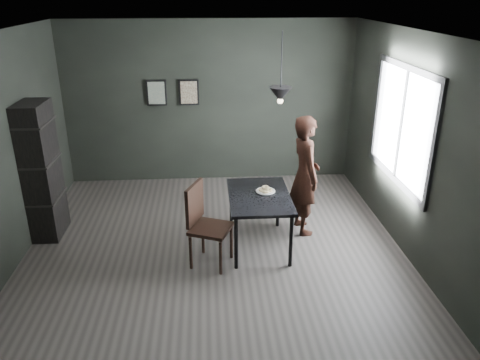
{
  "coord_description": "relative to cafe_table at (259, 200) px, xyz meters",
  "views": [
    {
      "loc": [
        -0.06,
        -5.54,
        3.26
      ],
      "look_at": [
        0.35,
        0.05,
        0.95
      ],
      "focal_mm": 35.0,
      "sensor_mm": 36.0,
      "label": 1
    }
  ],
  "objects": [
    {
      "name": "woman",
      "position": [
        0.68,
        0.4,
        0.18
      ],
      "size": [
        0.49,
        0.67,
        1.7
      ],
      "primitive_type": "imported",
      "rotation": [
        0.0,
        0.0,
        1.71
      ],
      "color": "black",
      "rests_on": "ground"
    },
    {
      "name": "window_assembly",
      "position": [
        1.87,
        0.2,
        0.93
      ],
      "size": [
        0.04,
        1.96,
        1.56
      ],
      "color": "white",
      "rests_on": "ground"
    },
    {
      "name": "shelf_unit",
      "position": [
        -2.92,
        0.56,
        0.28
      ],
      "size": [
        0.36,
        0.64,
        1.9
      ],
      "primitive_type": "cube",
      "rotation": [
        0.0,
        0.0,
        -0.01
      ],
      "color": "black",
      "rests_on": "ground"
    },
    {
      "name": "wood_chair",
      "position": [
        -0.73,
        -0.36,
        -0.07
      ],
      "size": [
        0.6,
        0.6,
        1.06
      ],
      "rotation": [
        0.0,
        0.0,
        -0.39
      ],
      "color": "black",
      "rests_on": "ground"
    },
    {
      "name": "white_plate",
      "position": [
        0.09,
        0.09,
        0.08
      ],
      "size": [
        0.23,
        0.23,
        0.01
      ],
      "primitive_type": "cylinder",
      "color": "white",
      "rests_on": "cafe_table"
    },
    {
      "name": "cafe_table",
      "position": [
        0.0,
        0.0,
        0.0
      ],
      "size": [
        0.8,
        1.2,
        0.75
      ],
      "color": "black",
      "rests_on": "ground"
    },
    {
      "name": "back_wall",
      "position": [
        -0.6,
        2.5,
        0.73
      ],
      "size": [
        5.0,
        0.1,
        2.8
      ],
      "primitive_type": "cube",
      "color": "black",
      "rests_on": "ground"
    },
    {
      "name": "pendant_lamp",
      "position": [
        0.25,
        0.1,
        1.38
      ],
      "size": [
        0.28,
        0.28,
        0.86
      ],
      "color": "black",
      "rests_on": "ground"
    },
    {
      "name": "donut_pile",
      "position": [
        0.09,
        0.09,
        0.12
      ],
      "size": [
        0.18,
        0.18,
        0.08
      ],
      "rotation": [
        0.0,
        0.0,
        -0.12
      ],
      "color": "beige",
      "rests_on": "white_plate"
    },
    {
      "name": "ground",
      "position": [
        -0.6,
        0.0,
        -0.67
      ],
      "size": [
        5.0,
        5.0,
        0.0
      ],
      "primitive_type": "plane",
      "color": "#322E2B",
      "rests_on": "ground"
    },
    {
      "name": "framed_print_right",
      "position": [
        -0.95,
        2.47,
        0.93
      ],
      "size": [
        0.34,
        0.04,
        0.44
      ],
      "color": "black",
      "rests_on": "ground"
    },
    {
      "name": "framed_print_left",
      "position": [
        -1.5,
        2.47,
        0.93
      ],
      "size": [
        0.34,
        0.04,
        0.44
      ],
      "color": "black",
      "rests_on": "ground"
    },
    {
      "name": "ceiling",
      "position": [
        -0.6,
        0.0,
        2.13
      ],
      "size": [
        5.0,
        5.0,
        0.02
      ],
      "color": "silver",
      "rests_on": "ground"
    }
  ]
}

